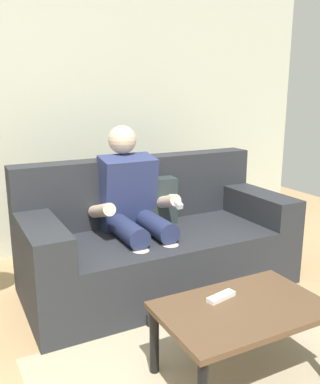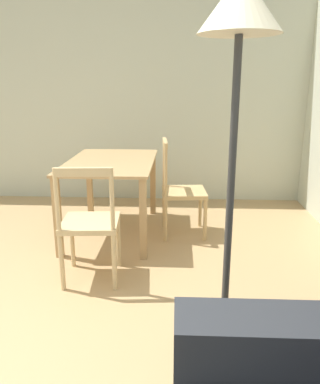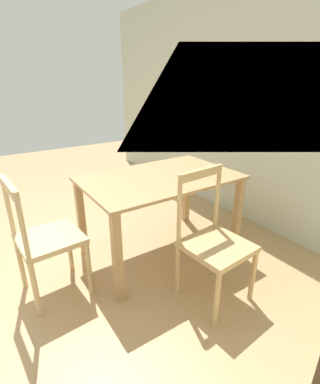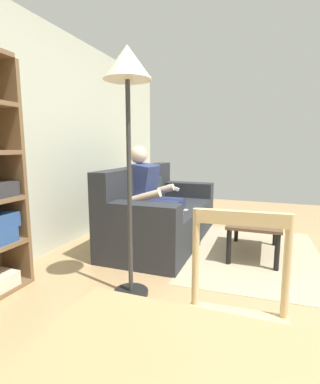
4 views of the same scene
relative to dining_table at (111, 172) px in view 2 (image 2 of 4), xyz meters
name	(u,v)px [view 2 (image 2 of 4)]	position (x,y,z in m)	size (l,w,h in m)	color
wall_side	(98,101)	(-1.26, -0.37, 0.63)	(0.12, 5.26, 2.51)	beige
dining_table	(111,172)	(0.00, 0.00, 0.00)	(1.30, 0.83, 0.74)	tan
dining_chair_near_wall	(181,191)	(0.00, 0.68, -0.18)	(0.45, 0.45, 0.95)	tan
dining_chair_facing_couch	(90,224)	(0.98, 0.00, -0.17)	(0.45, 0.45, 0.92)	#D1B27F
floor_lamp	(238,48)	(1.88, 0.91, 0.99)	(0.36, 0.36, 1.91)	black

